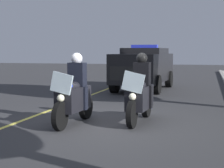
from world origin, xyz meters
name	(u,v)px	position (x,y,z in m)	size (l,w,h in m)	color
ground_plane	(106,122)	(0.00, 0.00, 0.00)	(80.00, 80.00, 0.00)	#333335
lane_stripe_center	(29,118)	(0.00, -2.10, 0.00)	(48.00, 0.12, 0.01)	#E0D14C
police_motorcycle_lead_left	(74,95)	(0.41, -0.67, 0.70)	(2.14, 0.60, 1.72)	black
police_motorcycle_lead_right	(140,94)	(-0.24, 0.81, 0.70)	(2.14, 0.60, 1.72)	black
police_suv	(144,66)	(-7.77, -0.41, 1.07)	(5.00, 2.30, 2.05)	black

